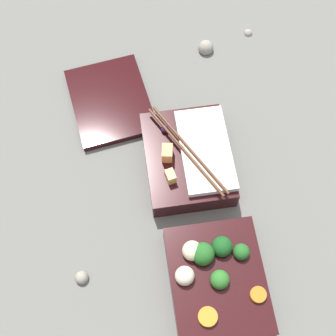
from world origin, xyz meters
The scene contains 7 objects.
ground_plane centered at (0.00, 0.00, 0.00)m, with size 3.00×3.00×0.00m, color slate.
bento_tray_vegetable centered at (-0.11, -0.02, 0.03)m, with size 0.19×0.15×0.07m.
bento_tray_rice centered at (0.11, -0.01, 0.03)m, with size 0.19×0.15×0.07m.
bento_lid centered at (0.26, 0.12, 0.01)m, with size 0.18×0.14×0.01m, color black.
pebble_0 centered at (-0.07, 0.20, 0.01)m, with size 0.02×0.02×0.02m, color gray.
pebble_1 centered at (0.40, -0.18, 0.00)m, with size 0.02×0.02×0.02m, color gray.
pebble_2 centered at (0.36, -0.09, 0.01)m, with size 0.03×0.03×0.03m, color gray.
Camera 1 is at (-0.25, 0.08, 0.77)m, focal length 50.00 mm.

